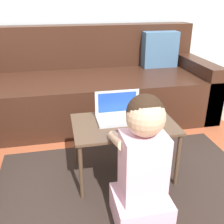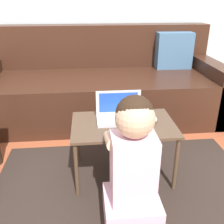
% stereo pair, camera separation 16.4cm
% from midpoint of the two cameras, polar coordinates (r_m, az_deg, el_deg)
% --- Properties ---
extents(ground_plane, '(16.00, 16.00, 0.00)m').
position_cam_midpoint_polar(ground_plane, '(1.65, 1.58, -18.58)').
color(ground_plane, gray).
extents(area_rug, '(2.30, 1.67, 0.01)m').
position_cam_midpoint_polar(area_rug, '(1.68, 6.21, -17.58)').
color(area_rug, '#9E4C2D').
rests_on(area_rug, ground_plane).
extents(couch, '(2.28, 0.94, 0.85)m').
position_cam_midpoint_polar(couch, '(2.61, -0.40, 5.58)').
color(couch, '#381E14').
rests_on(couch, ground_plane).
extents(laptop_desk, '(0.64, 0.42, 0.39)m').
position_cam_midpoint_polar(laptop_desk, '(1.65, 5.32, -3.86)').
color(laptop_desk, '#4C3828').
rests_on(laptop_desk, ground_plane).
extents(laptop, '(0.29, 0.17, 0.18)m').
position_cam_midpoint_polar(laptop, '(1.66, 4.46, -0.81)').
color(laptop, '#B7BCC6').
rests_on(laptop, laptop_desk).
extents(computer_mouse, '(0.07, 0.09, 0.04)m').
position_cam_midpoint_polar(computer_mouse, '(1.68, 11.35, -1.53)').
color(computer_mouse, '#B2B7C1').
rests_on(computer_mouse, laptop_desk).
extents(person_seated, '(0.28, 0.38, 0.72)m').
position_cam_midpoint_polar(person_seated, '(1.31, 8.21, -12.20)').
color(person_seated, '#E5B2CC').
rests_on(person_seated, ground_plane).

